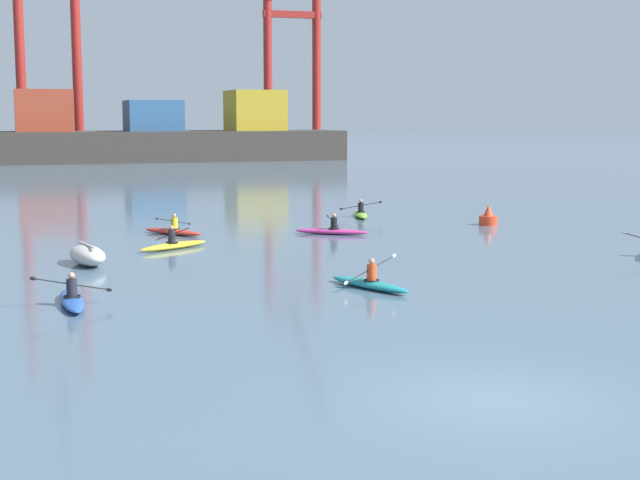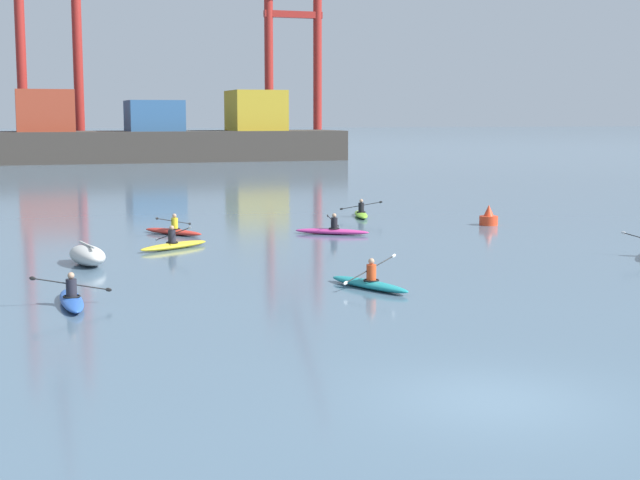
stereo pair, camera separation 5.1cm
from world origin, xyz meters
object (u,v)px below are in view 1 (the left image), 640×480
Objects in this scene: gantry_crane_east_mid at (294,36)px; capsized_dinghy at (87,255)px; kayak_lime at (361,214)px; kayak_magenta at (332,231)px; kayak_yellow at (174,245)px; channel_buoy at (488,218)px; container_barge at (154,137)px; gantry_crane_west_mid at (47,0)px; kayak_red at (173,231)px; kayak_blue at (72,299)px; kayak_teal at (370,283)px.

gantry_crane_east_mid reaches higher than capsized_dinghy.
kayak_lime is 7.49m from kayak_magenta.
channel_buoy is at bearing 12.21° from kayak_yellow.
capsized_dinghy is at bearing -99.98° from container_barge.
kayak_red is (1.91, -79.20, -19.07)m from gantry_crane_west_mid.
gantry_crane_east_mid is 10.08× the size of kayak_lime.
kayak_blue is at bearing -113.89° from kayak_yellow.
gantry_crane_west_mid is 32.81m from gantry_crane_east_mid.
kayak_blue is (-0.98, -7.22, -0.18)m from capsized_dinghy.
kayak_teal is (-26.93, -98.13, -15.98)m from gantry_crane_east_mid.
kayak_red is at bearing 175.85° from channel_buoy.
container_barge is 14.45× the size of kayak_red.
container_barge is 1.20× the size of gantry_crane_west_mid.
gantry_crane_west_mid is 84.25m from channel_buoy.
kayak_yellow is 0.93× the size of kayak_lime.
kayak_blue is (-4.57, -10.31, 0.00)m from kayak_yellow.
kayak_teal is (7.91, -7.42, -0.18)m from capsized_dinghy.
kayak_red is (5.29, 14.87, 0.00)m from kayak_blue.
gantry_crane_west_mid is 11.70× the size of kayak_magenta.
kayak_yellow is at bearing -97.67° from container_barge.
container_barge is at bearing 82.42° from kayak_red.
gantry_crane_west_mid reaches higher than kayak_teal.
kayak_yellow is 4.61m from kayak_red.
kayak_magenta is at bearing -17.42° from kayak_red.
container_barge reaches higher than kayak_yellow.
channel_buoy is 18.18m from kayak_teal.
container_barge is 14.05× the size of kayak_magenta.
gantry_crane_east_mid is 89.86m from kayak_magenta.
gantry_crane_east_mid is at bearing 69.82° from kayak_red.
gantry_crane_east_mid is 11.21× the size of kayak_red.
capsized_dinghy is 0.81× the size of kayak_blue.
gantry_crane_west_mid is 85.90m from kayak_yellow.
channel_buoy is at bearing 50.22° from kayak_teal.
container_barge is at bearing 82.33° from kayak_yellow.
container_barge is 84.73m from kayak_teal.
gantry_crane_east_mid is at bearing 32.64° from container_barge.
kayak_lime is at bearing 22.11° from kayak_red.
kayak_lime is at bearing -104.19° from gantry_crane_east_mid.
channel_buoy is 24.70m from kayak_blue.
container_barge is 13.10× the size of kayak_blue.
channel_buoy is 0.29× the size of kayak_blue.
channel_buoy is 0.29× the size of kayak_lime.
capsized_dinghy is 19.14m from kayak_lime.
container_barge is at bearing 94.84° from channel_buoy.
gantry_crane_east_mid is at bearing 74.44° from kayak_magenta.
gantry_crane_west_mid is 96.34m from kayak_teal.
capsized_dinghy is at bearing -161.47° from channel_buoy.
kayak_lime is (1.37, -65.12, -2.65)m from container_barge.
kayak_magenta is (-3.81, -6.45, -0.00)m from kayak_lime.
kayak_red is (4.32, 7.65, -0.18)m from capsized_dinghy.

